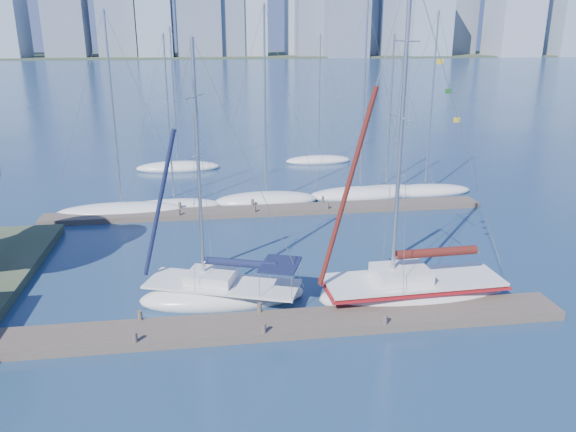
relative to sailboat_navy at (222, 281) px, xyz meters
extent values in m
plane|color=navy|center=(1.51, -2.99, -1.01)|extent=(700.00, 700.00, 0.00)
cube|color=#50443B|center=(1.51, -2.99, -0.81)|extent=(26.00, 2.00, 0.40)
cube|color=#50443B|center=(3.51, 13.01, -0.83)|extent=(30.00, 1.80, 0.36)
cube|color=#38472D|center=(1.51, 317.01, -1.01)|extent=(800.00, 100.00, 1.50)
ellipsoid|color=silver|center=(0.00, 0.00, -0.79)|extent=(7.95, 4.91, 1.33)
cube|color=silver|center=(0.00, 0.00, -0.17)|extent=(7.36, 4.53, 0.11)
cube|color=silver|center=(-0.50, 0.18, 0.14)|extent=(2.54, 2.24, 0.49)
cylinder|color=silver|center=(-0.83, 0.30, 5.26)|extent=(0.16, 0.16, 10.76)
cylinder|color=silver|center=(0.85, -0.31, 0.85)|extent=(3.40, 1.31, 0.09)
cylinder|color=black|center=(0.85, -0.31, 0.94)|extent=(3.22, 1.46, 0.35)
cube|color=black|center=(2.56, -0.93, 1.03)|extent=(2.21, 2.52, 0.07)
ellipsoid|color=silver|center=(8.70, -1.10, -0.75)|extent=(8.91, 3.23, 1.54)
cube|color=silver|center=(8.70, -1.10, -0.03)|extent=(8.25, 2.97, 0.12)
cube|color=silver|center=(8.09, -1.12, 0.33)|extent=(2.54, 1.97, 0.57)
cylinder|color=silver|center=(7.68, -1.14, 6.72)|extent=(0.19, 0.19, 13.39)
cylinder|color=silver|center=(9.76, -1.05, 1.15)|extent=(4.17, 0.27, 0.10)
cylinder|color=#46100F|center=(9.76, -1.05, 1.26)|extent=(3.85, 0.56, 0.41)
cube|color=maroon|center=(8.70, -1.10, -0.20)|extent=(8.44, 3.10, 0.10)
ellipsoid|color=silver|center=(-6.37, 14.14, -0.80)|extent=(8.93, 3.02, 1.16)
cylinder|color=silver|center=(-6.37, 14.14, 6.13)|extent=(0.13, 0.13, 12.18)
ellipsoid|color=silver|center=(-2.94, 15.01, -0.83)|extent=(6.85, 3.53, 0.96)
cylinder|color=silver|center=(-2.94, 15.01, 5.33)|extent=(0.10, 0.10, 10.94)
ellipsoid|color=silver|center=(3.63, 15.30, -0.78)|extent=(7.76, 3.47, 1.24)
cylinder|color=silver|center=(3.63, 15.30, 6.38)|extent=(0.14, 0.14, 12.52)
ellipsoid|color=silver|center=(10.78, 15.83, -0.79)|extent=(8.11, 4.17, 1.20)
cylinder|color=silver|center=(10.78, 15.83, 6.52)|extent=(0.13, 0.13, 12.86)
ellipsoid|color=silver|center=(12.91, 16.20, -0.80)|extent=(7.36, 3.13, 1.12)
cylinder|color=silver|center=(12.91, 16.20, 5.40)|extent=(0.12, 0.12, 10.77)
ellipsoid|color=silver|center=(16.02, 16.15, -0.81)|extent=(7.60, 4.04, 1.06)
cylinder|color=silver|center=(16.02, 16.15, 6.14)|extent=(0.12, 0.12, 12.36)
ellipsoid|color=silver|center=(-3.18, 26.99, -0.79)|extent=(7.60, 2.80, 1.17)
cylinder|color=silver|center=(-3.18, 26.99, 5.70)|extent=(0.13, 0.13, 11.29)
ellipsoid|color=silver|center=(10.01, 28.21, -0.82)|extent=(6.52, 3.01, 1.01)
cylinder|color=silver|center=(10.01, 28.21, 5.34)|extent=(0.11, 0.11, 10.85)
cube|color=#8696AD|center=(-95.26, 280.97, 20.74)|extent=(15.39, 23.42, 43.49)
cube|color=slate|center=(-68.22, 284.51, 22.09)|extent=(19.61, 17.63, 46.19)
cube|color=#8993A5|center=(-46.04, 306.43, 17.54)|extent=(14.74, 17.61, 37.09)
cube|color=#8696AD|center=(-24.43, 281.93, 16.05)|extent=(16.90, 19.81, 34.11)
cube|color=slate|center=(-2.71, 283.69, 17.43)|extent=(22.61, 16.86, 36.87)
cube|color=#8993A5|center=(92.93, 291.72, 21.68)|extent=(14.88, 17.11, 45.38)
cube|color=#8696AD|center=(117.28, 276.61, 20.61)|extent=(21.83, 18.80, 43.23)
cube|color=slate|center=(148.56, 306.52, 21.04)|extent=(14.92, 17.52, 44.10)
cube|color=#8993A5|center=(165.60, 275.94, 22.25)|extent=(23.43, 23.94, 46.52)
cube|color=#8696AD|center=(196.01, 276.06, 20.66)|extent=(14.79, 21.38, 43.33)
camera|label=1|loc=(-0.34, -23.67, 10.73)|focal=35.00mm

